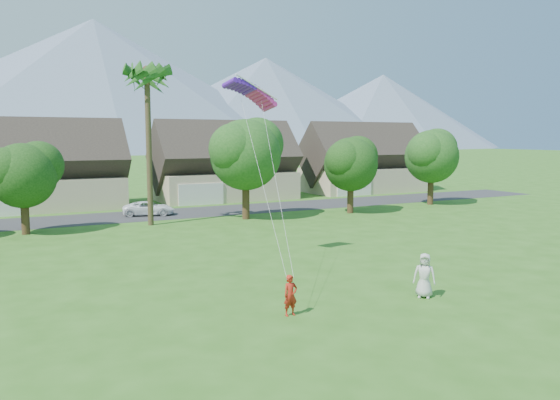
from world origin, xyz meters
TOP-DOWN VIEW (x-y plane):
  - ground at (0.00, 0.00)m, footprint 500.00×500.00m
  - street at (0.00, 34.00)m, footprint 90.00×7.00m
  - kite_flyer at (-2.61, 4.04)m, footprint 0.60×0.40m
  - watcher at (3.71, 3.52)m, footprint 1.11×1.11m
  - parked_car at (-0.81, 34.00)m, footprint 4.90×3.27m
  - mountain_ridge at (10.40, 260.00)m, footprint 540.00×240.00m
  - houses_row at (0.49, 42.99)m, footprint 72.75×8.19m
  - tree_row at (-1.14, 27.92)m, footprint 62.27×6.67m
  - fan_palm at (-2.00, 28.50)m, footprint 3.00×3.00m
  - parafoil_kite at (-0.10, 13.26)m, footprint 3.24×1.27m

SIDE VIEW (x-z plane):
  - ground at x=0.00m, z-range 0.00..0.00m
  - street at x=0.00m, z-range 0.00..0.01m
  - parked_car at x=-0.81m, z-range 0.00..1.25m
  - kite_flyer at x=-2.61m, z-range 0.00..1.62m
  - watcher at x=3.71m, z-range 0.00..1.95m
  - houses_row at x=0.49m, z-range -0.99..7.87m
  - tree_row at x=-1.14m, z-range 0.66..9.11m
  - parafoil_kite at x=-0.10m, z-range 9.17..9.67m
  - fan_palm at x=-2.00m, z-range 4.90..18.70m
  - mountain_ridge at x=10.40m, z-range -5.93..64.07m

